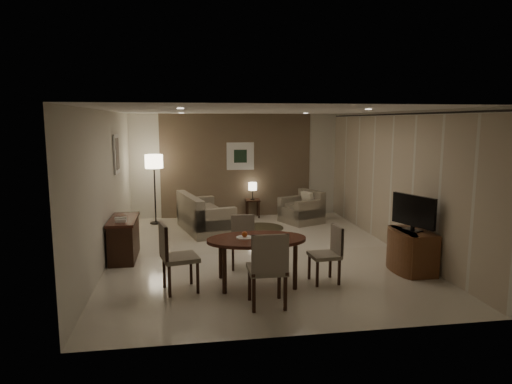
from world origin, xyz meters
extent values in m
cube|color=beige|center=(0.00, 0.00, 0.00)|extent=(5.50, 7.00, 0.00)
cube|color=white|center=(0.00, 0.00, 2.70)|extent=(5.50, 7.00, 0.00)
cube|color=brown|center=(0.00, 3.50, 1.35)|extent=(5.50, 0.00, 2.70)
cube|color=beige|center=(-2.75, 0.00, 1.35)|extent=(0.00, 7.00, 2.70)
cube|color=beige|center=(2.75, 0.00, 1.35)|extent=(0.00, 7.00, 2.70)
cube|color=brown|center=(0.00, 3.48, 1.35)|extent=(3.96, 0.03, 2.70)
cylinder|color=black|center=(2.68, 0.00, 2.64)|extent=(0.03, 6.80, 0.03)
cube|color=silver|center=(0.10, 3.46, 1.60)|extent=(0.72, 0.03, 0.72)
cube|color=black|center=(0.10, 3.44, 1.60)|extent=(0.34, 0.01, 0.34)
cube|color=silver|center=(-2.72, 1.20, 1.85)|extent=(0.03, 0.60, 0.80)
cube|color=gray|center=(-2.71, 1.20, 1.85)|extent=(0.01, 0.46, 0.64)
cylinder|color=white|center=(-1.40, -1.80, 2.69)|extent=(0.10, 0.10, 0.01)
cylinder|color=white|center=(1.40, -1.80, 2.69)|extent=(0.10, 0.10, 0.01)
cylinder|color=white|center=(-1.40, 1.80, 2.69)|extent=(0.10, 0.10, 0.01)
cylinder|color=white|center=(1.40, 1.80, 2.69)|extent=(0.10, 0.10, 0.01)
cylinder|color=white|center=(-0.47, -1.64, 0.73)|extent=(0.26, 0.26, 0.02)
cylinder|color=white|center=(-0.07, -1.74, 0.73)|extent=(0.26, 0.26, 0.02)
sphere|color=#AD4313|center=(-0.47, -1.64, 0.78)|extent=(0.09, 0.09, 0.09)
cube|color=white|center=(-0.07, -1.74, 0.75)|extent=(0.12, 0.08, 0.03)
cylinder|color=#3A3220|center=(0.39, 2.00, 0.01)|extent=(1.09, 1.09, 0.01)
camera|label=1|loc=(-1.37, -8.42, 2.51)|focal=32.00mm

